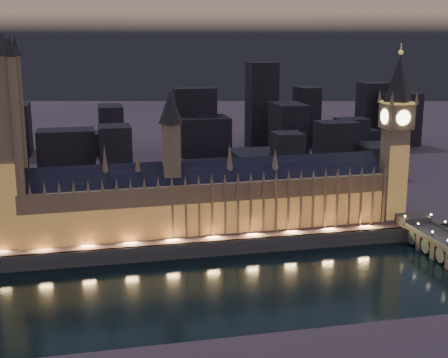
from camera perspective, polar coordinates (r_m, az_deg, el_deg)
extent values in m
plane|color=black|center=(294.37, 1.41, -9.68)|extent=(2000.00, 2000.00, 0.00)
cube|color=#40333F|center=(793.54, -7.74, 5.08)|extent=(2000.00, 960.00, 8.00)
cube|color=#424647|center=(330.15, -0.32, -6.34)|extent=(2000.00, 2.50, 8.00)
cube|color=#898357|center=(343.90, -1.44, -2.40)|extent=(200.50, 25.80, 28.00)
cube|color=#C28C40|center=(335.64, -1.09, -3.68)|extent=(200.00, 0.50, 18.00)
cube|color=black|center=(339.72, -1.46, 0.37)|extent=(200.39, 22.06, 16.26)
cube|color=#898357|center=(333.86, -4.84, 2.37)|extent=(9.00, 9.00, 32.00)
cone|color=#232625|center=(330.10, -4.93, 6.64)|extent=(13.00, 13.00, 18.00)
cube|color=#898357|center=(329.71, -18.41, -3.78)|extent=(1.20, 1.20, 28.00)
cone|color=#898357|center=(325.93, -18.62, -0.89)|extent=(2.00, 2.00, 6.00)
cube|color=#898357|center=(329.00, -17.17, -3.72)|extent=(1.20, 1.20, 28.00)
cone|color=#898357|center=(325.22, -17.37, -0.83)|extent=(2.00, 2.00, 6.00)
cube|color=#898357|center=(328.45, -15.93, -3.67)|extent=(1.20, 1.20, 28.00)
cone|color=#898357|center=(324.66, -16.11, -0.76)|extent=(2.00, 2.00, 6.00)
cube|color=#898357|center=(328.05, -14.68, -3.61)|extent=(1.20, 1.20, 28.00)
cone|color=#898357|center=(324.26, -14.85, -0.70)|extent=(2.00, 2.00, 6.00)
cube|color=#898357|center=(327.81, -13.44, -3.55)|extent=(1.20, 1.20, 28.00)
cone|color=#898357|center=(324.01, -13.59, -0.64)|extent=(2.00, 2.00, 6.00)
cube|color=#898357|center=(327.72, -12.19, -3.49)|extent=(1.20, 1.20, 28.00)
cone|color=#898357|center=(323.93, -12.33, -0.58)|extent=(2.00, 2.00, 6.00)
cube|color=#898357|center=(327.79, -10.94, -3.43)|extent=(1.20, 1.20, 28.00)
cone|color=#898357|center=(324.00, -11.07, -0.51)|extent=(2.00, 2.00, 6.00)
cube|color=#898357|center=(328.02, -9.69, -3.36)|extent=(1.20, 1.20, 28.00)
cone|color=#898357|center=(324.22, -9.81, -0.45)|extent=(2.00, 2.00, 6.00)
cube|color=#898357|center=(328.40, -8.44, -3.30)|extent=(1.20, 1.20, 28.00)
cone|color=#898357|center=(324.61, -8.55, -0.39)|extent=(2.00, 2.00, 6.00)
cube|color=#898357|center=(328.93, -7.20, -3.23)|extent=(1.20, 1.20, 28.00)
cone|color=#898357|center=(325.15, -7.30, -0.32)|extent=(2.00, 2.00, 6.00)
cube|color=#898357|center=(329.62, -5.96, -3.16)|extent=(1.20, 1.20, 28.00)
cone|color=#898357|center=(325.85, -6.05, -0.26)|extent=(2.00, 2.00, 6.00)
cube|color=#898357|center=(330.46, -4.73, -3.09)|extent=(1.20, 1.20, 28.00)
cone|color=#898357|center=(326.70, -4.80, -0.20)|extent=(2.00, 2.00, 6.00)
cube|color=#898357|center=(331.46, -3.51, -3.02)|extent=(1.20, 1.20, 28.00)
cone|color=#898357|center=(327.70, -3.57, -0.13)|extent=(2.00, 2.00, 6.00)
cube|color=#898357|center=(332.60, -2.29, -2.95)|extent=(1.20, 1.20, 28.00)
cone|color=#898357|center=(328.86, -2.34, -0.07)|extent=(2.00, 2.00, 6.00)
cube|color=#898357|center=(333.89, -1.09, -2.87)|extent=(1.20, 1.20, 28.00)
cone|color=#898357|center=(330.17, -1.12, -0.01)|extent=(2.00, 2.00, 6.00)
cube|color=#898357|center=(335.34, 0.11, -2.80)|extent=(1.20, 1.20, 28.00)
cone|color=#898357|center=(331.62, 0.09, 0.05)|extent=(2.00, 2.00, 6.00)
cube|color=#898357|center=(336.92, 1.30, -2.73)|extent=(1.20, 1.20, 28.00)
cone|color=#898357|center=(333.23, 1.29, 0.11)|extent=(2.00, 2.00, 6.00)
cube|color=#898357|center=(338.65, 2.47, -2.65)|extent=(1.20, 1.20, 28.00)
cone|color=#898357|center=(334.98, 2.47, 0.17)|extent=(2.00, 2.00, 6.00)
cube|color=#898357|center=(340.52, 3.63, -2.58)|extent=(1.20, 1.20, 28.00)
cone|color=#898357|center=(336.87, 3.65, 0.23)|extent=(2.00, 2.00, 6.00)
cube|color=#898357|center=(342.53, 4.78, -2.50)|extent=(1.20, 1.20, 28.00)
cone|color=#898357|center=(338.90, 4.81, 0.29)|extent=(2.00, 2.00, 6.00)
cube|color=#898357|center=(344.67, 5.92, -2.43)|extent=(1.20, 1.20, 28.00)
cone|color=#898357|center=(341.06, 5.95, 0.35)|extent=(2.00, 2.00, 6.00)
cube|color=#898357|center=(346.95, 7.04, -2.35)|extent=(1.20, 1.20, 28.00)
cone|color=#898357|center=(343.37, 7.08, 0.41)|extent=(2.00, 2.00, 6.00)
cube|color=#898357|center=(349.36, 8.14, -2.28)|extent=(1.20, 1.20, 28.00)
cone|color=#898357|center=(345.80, 8.20, 0.46)|extent=(2.00, 2.00, 6.00)
cube|color=#898357|center=(351.90, 9.23, -2.20)|extent=(1.20, 1.20, 28.00)
cone|color=#898357|center=(348.37, 9.30, 0.52)|extent=(2.00, 2.00, 6.00)
cube|color=#898357|center=(354.57, 10.31, -2.13)|extent=(1.20, 1.20, 28.00)
cone|color=#898357|center=(351.06, 10.38, 0.57)|extent=(2.00, 2.00, 6.00)
cube|color=#898357|center=(357.35, 11.36, -2.06)|extent=(1.20, 1.20, 28.00)
cone|color=#898357|center=(353.87, 11.45, 0.62)|extent=(2.00, 2.00, 6.00)
cube|color=#898357|center=(360.26, 12.40, -1.98)|extent=(1.20, 1.20, 28.00)
cone|color=#898357|center=(356.81, 12.50, 0.68)|extent=(2.00, 2.00, 6.00)
cube|color=#898357|center=(363.28, 13.42, -1.91)|extent=(1.20, 1.20, 28.00)
cone|color=#898357|center=(359.86, 13.53, 0.73)|extent=(2.00, 2.00, 6.00)
cube|color=#898357|center=(366.42, 14.43, -1.84)|extent=(1.20, 1.20, 28.00)
cone|color=#898357|center=(363.03, 14.54, 0.78)|extent=(2.00, 2.00, 6.00)
cone|color=#898357|center=(331.66, -10.83, 1.58)|extent=(4.40, 4.40, 18.00)
cone|color=#898357|center=(332.95, -7.89, 1.39)|extent=(4.40, 4.40, 14.00)
cone|color=#898357|center=(340.31, 0.52, 1.94)|extent=(4.40, 4.40, 16.00)
cone|color=#898357|center=(347.43, 4.70, 1.79)|extent=(4.40, 4.40, 12.00)
cylinder|color=#898357|center=(321.13, -18.27, 2.01)|extent=(4.40, 4.40, 95.59)
cone|color=#232625|center=(315.79, -18.97, 11.44)|extent=(5.20, 5.20, 10.00)
cylinder|color=#898357|center=(342.68, -17.94, 2.70)|extent=(4.40, 4.40, 95.59)
cone|color=#232625|center=(337.68, -18.58, 11.54)|extent=(5.20, 5.20, 10.00)
cube|color=#898357|center=(377.32, 15.21, 0.50)|extent=(12.43, 12.43, 52.98)
cube|color=#C28C40|center=(372.98, 15.61, -0.38)|extent=(12.00, 0.50, 44.00)
cube|color=#898357|center=(371.65, 15.52, 5.57)|extent=(15.00, 15.00, 14.33)
cube|color=#F2C64C|center=(370.76, 15.60, 6.75)|extent=(15.75, 15.75, 1.20)
cone|color=#232625|center=(369.60, 15.73, 8.85)|extent=(18.00, 18.00, 26.00)
sphere|color=#F2C64C|center=(368.90, 15.87, 11.09)|extent=(2.80, 2.80, 2.80)
cylinder|color=#F2C64C|center=(368.84, 15.89, 11.48)|extent=(0.40, 0.40, 5.00)
cylinder|color=#FFF2BF|center=(364.89, 16.09, 5.40)|extent=(8.40, 0.50, 8.40)
cylinder|color=#FFF2BF|center=(378.44, 14.97, 5.73)|extent=(8.40, 0.50, 8.40)
cylinder|color=#FFF2BF|center=(368.08, 14.45, 5.56)|extent=(0.50, 8.40, 8.40)
cylinder|color=#FFF2BF|center=(375.34, 16.57, 5.57)|extent=(0.50, 8.40, 8.40)
cone|color=#898357|center=(360.33, 15.13, 7.15)|extent=(2.60, 2.60, 8.00)
cone|color=#898357|center=(373.62, 14.06, 7.41)|extent=(2.60, 2.60, 8.00)
cone|color=#898357|center=(367.51, 17.22, 7.13)|extent=(2.60, 2.60, 8.00)
cone|color=#898357|center=(380.54, 16.10, 7.39)|extent=(2.60, 2.60, 8.00)
cube|color=#424647|center=(371.75, 16.88, -3.90)|extent=(16.85, 12.00, 9.50)
cylinder|color=black|center=(327.68, 19.78, -5.70)|extent=(0.30, 0.30, 4.40)
sphere|color=#FFD88C|center=(326.97, 19.81, -5.32)|extent=(1.00, 1.00, 1.00)
cube|color=#424647|center=(345.82, 19.55, -6.15)|extent=(15.16, 4.00, 9.50)
cylinder|color=black|center=(339.13, 18.50, -4.96)|extent=(0.30, 0.30, 4.40)
sphere|color=#FFD88C|center=(338.45, 18.53, -4.59)|extent=(1.00, 1.00, 1.00)
cube|color=#424647|center=(357.26, 18.34, -5.44)|extent=(15.16, 4.00, 9.50)
cylinder|color=black|center=(350.79, 17.31, -4.28)|extent=(0.30, 0.30, 4.40)
sphere|color=#FFD88C|center=(350.13, 17.34, -3.92)|extent=(1.00, 1.00, 1.00)
cylinder|color=black|center=(358.90, 19.54, -4.05)|extent=(0.30, 0.30, 4.40)
sphere|color=#FFD88C|center=(358.26, 19.57, -3.70)|extent=(1.00, 1.00, 1.00)
cube|color=#424647|center=(368.91, 17.21, -4.78)|extent=(15.16, 4.00, 9.50)
cylinder|color=black|center=(362.64, 16.20, -3.63)|extent=(0.30, 0.30, 4.40)
sphere|color=#FFD88C|center=(362.00, 16.22, -3.28)|extent=(1.00, 1.00, 1.00)
cylinder|color=black|center=(370.49, 18.38, -3.43)|extent=(0.30, 0.30, 4.40)
sphere|color=#FFD88C|center=(369.87, 18.41, -3.09)|extent=(1.00, 1.00, 1.00)
cylinder|color=#446742|center=(351.41, 18.94, -5.74)|extent=(14.82, 8.00, 8.00)
cylinder|color=#446742|center=(362.95, 17.77, -5.05)|extent=(14.82, 8.00, 8.00)
cube|color=black|center=(416.54, 1.18, -0.11)|extent=(19.03, 19.80, 21.13)
cube|color=black|center=(626.03, 15.50, 5.26)|extent=(42.59, 22.95, 50.36)
cube|color=black|center=(435.85, 5.79, 1.67)|extent=(19.65, 20.18, 39.68)
cube|color=black|center=(567.15, -1.86, 4.17)|extent=(19.44, 30.73, 35.00)
cube|color=black|center=(570.33, -2.68, 5.40)|extent=(37.76, 19.44, 58.41)
cube|color=black|center=(519.44, -10.26, 3.93)|extent=(18.99, 34.57, 49.40)
cube|color=black|center=(428.63, -9.87, 1.78)|extent=(21.11, 25.14, 46.06)
cube|color=black|center=(440.20, -14.14, 1.65)|extent=(38.19, 23.57, 42.72)
cube|color=black|center=(607.43, 11.66, 3.71)|extent=(43.78, 39.06, 18.25)
cube|color=black|center=(587.92, -18.24, 4.34)|extent=(19.72, 40.72, 45.30)
cube|color=black|center=(559.57, -1.91, 3.99)|extent=(44.53, 36.65, 33.92)
cube|color=black|center=(571.17, -11.30, 3.23)|extent=(40.45, 27.15, 20.19)
cube|color=black|center=(433.37, -19.08, 0.63)|extent=(24.19, 23.03, 35.12)
cube|color=black|center=(542.71, 5.87, 4.38)|extent=(24.63, 41.01, 47.82)
cube|color=black|center=(465.93, 3.59, 1.26)|extent=(44.15, 42.43, 20.46)
cube|color=black|center=(498.80, 10.18, 2.96)|extent=(30.39, 22.61, 39.23)
cube|color=black|center=(580.43, 11.56, 3.93)|extent=(28.33, 19.81, 31.23)
cube|color=black|center=(493.62, 13.63, 1.75)|extent=(24.83, 31.49, 23.20)
cube|color=black|center=(606.58, 7.54, 5.69)|extent=(19.19, 29.53, 56.65)
cube|color=black|center=(589.65, 3.45, 6.72)|extent=(26.00, 26.00, 80.34)
cube|color=black|center=(631.53, 13.44, 5.87)|extent=(26.00, 26.00, 59.71)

